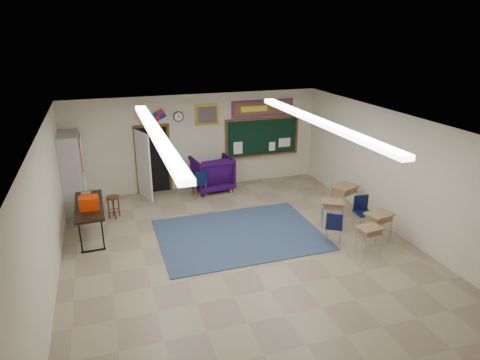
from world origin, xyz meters
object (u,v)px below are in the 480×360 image
object	(u,v)px
wingback_armchair	(211,173)
student_desk_front_left	(332,212)
wooden_stool	(114,207)
student_desk_front_right	(344,198)
folding_table	(91,219)

from	to	relation	value
wingback_armchair	student_desk_front_left	distance (m)	4.27
wingback_armchair	wooden_stool	xyz separation A→B (m)	(-3.07, -1.26, -0.24)
student_desk_front_right	folding_table	xyz separation A→B (m)	(-6.68, 0.79, -0.01)
wingback_armchair	student_desk_front_right	distance (m)	4.24
student_desk_front_left	folding_table	distance (m)	6.12
wooden_stool	student_desk_front_right	bearing A→B (deg)	-15.71
folding_table	wooden_stool	world-z (taller)	folding_table
wingback_armchair	wooden_stool	bearing A→B (deg)	15.71
wingback_armchair	folding_table	world-z (taller)	folding_table
wooden_stool	student_desk_front_left	bearing A→B (deg)	-23.56
student_desk_front_right	wooden_stool	bearing A→B (deg)	142.53
student_desk_front_right	folding_table	bearing A→B (deg)	151.46
wingback_armchair	student_desk_front_left	xyz separation A→B (m)	(2.29, -3.60, -0.16)
wingback_armchair	wooden_stool	distance (m)	3.33
student_desk_front_left	student_desk_front_right	size ratio (longest dim) A/B	0.88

